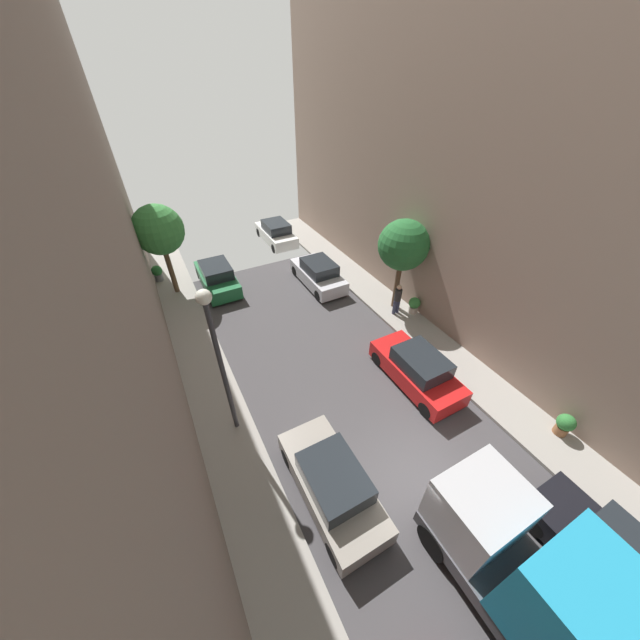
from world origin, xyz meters
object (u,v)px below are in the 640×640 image
at_px(street_tree_0, 158,230).
at_px(potted_plant_1, 565,424).
at_px(lamp_post, 217,349).
at_px(parked_car_right_4, 276,233).
at_px(delivery_truck, 582,630).
at_px(parked_car_left_3, 217,277).
at_px(parked_car_left_2, 332,483).
at_px(street_tree_1, 403,246).
at_px(potted_plant_2, 414,305).
at_px(parked_car_right_3, 318,274).
at_px(pedestrian, 398,298).
at_px(parked_car_right_2, 417,369).
at_px(parked_car_right_1, 617,563).
at_px(potted_plant_0, 157,272).

height_order(street_tree_0, potted_plant_1, street_tree_0).
xyz_separation_m(potted_plant_1, lamp_post, (-10.20, 5.76, 3.37)).
bearing_deg(parked_car_right_4, delivery_truck, -96.66).
bearing_deg(lamp_post, parked_car_left_3, 79.11).
bearing_deg(potted_plant_1, street_tree_0, 123.22).
bearing_deg(street_tree_0, parked_car_left_2, -80.82).
relative_size(street_tree_1, potted_plant_2, 5.34).
height_order(parked_car_right_3, street_tree_1, street_tree_1).
height_order(parked_car_right_4, potted_plant_2, parked_car_right_4).
bearing_deg(parked_car_right_3, potted_plant_2, -59.03).
bearing_deg(pedestrian, parked_car_left_2, -139.29).
distance_m(parked_car_right_2, street_tree_0, 14.36).
bearing_deg(parked_car_right_3, potted_plant_1, -77.59).
relative_size(parked_car_right_2, delivery_truck, 0.64).
distance_m(pedestrian, potted_plant_1, 8.58).
bearing_deg(parked_car_right_3, delivery_truck, -99.30).
distance_m(delivery_truck, street_tree_0, 20.21).
height_order(parked_car_right_1, street_tree_1, street_tree_1).
xyz_separation_m(potted_plant_2, lamp_post, (-10.32, -2.38, 3.38)).
height_order(parked_car_left_3, potted_plant_2, parked_car_left_3).
bearing_deg(parked_car_right_4, street_tree_0, -154.68).
relative_size(pedestrian, street_tree_0, 0.34).
xyz_separation_m(parked_car_right_3, street_tree_1, (2.49, -4.06, 2.98)).
bearing_deg(potted_plant_0, street_tree_1, -38.80).
height_order(parked_car_right_4, street_tree_1, street_tree_1).
xyz_separation_m(parked_car_right_1, potted_plant_0, (-8.42, 21.02, -0.03)).
bearing_deg(potted_plant_0, parked_car_right_2, -57.94).
height_order(parked_car_right_3, potted_plant_0, parked_car_right_3).
bearing_deg(parked_car_right_4, potted_plant_0, -167.22).
bearing_deg(potted_plant_1, parked_car_left_2, 166.26).
height_order(parked_car_right_1, potted_plant_1, parked_car_right_1).
xyz_separation_m(delivery_truck, potted_plant_1, (5.60, 3.32, -1.14)).
xyz_separation_m(parked_car_left_2, potted_plant_1, (8.30, -2.03, -0.07)).
xyz_separation_m(delivery_truck, potted_plant_2, (5.72, 11.46, -1.15)).
distance_m(potted_plant_0, potted_plant_1, 21.17).
bearing_deg(street_tree_0, potted_plant_2, -36.84).
height_order(street_tree_1, potted_plant_0, street_tree_1).
height_order(parked_car_right_2, street_tree_1, street_tree_1).
relative_size(parked_car_right_3, pedestrian, 2.44).
distance_m(parked_car_right_2, parked_car_right_3, 8.73).
xyz_separation_m(parked_car_right_3, lamp_post, (-7.30, -7.41, 3.29)).
distance_m(parked_car_right_1, parked_car_right_2, 7.57).
bearing_deg(street_tree_1, parked_car_right_3, 121.54).
bearing_deg(parked_car_right_2, potted_plant_0, 122.06).
bearing_deg(lamp_post, parked_car_right_1, -50.63).
height_order(delivery_truck, street_tree_1, street_tree_1).
relative_size(street_tree_0, street_tree_1, 1.04).
relative_size(parked_car_right_4, street_tree_1, 0.87).
relative_size(parked_car_left_3, pedestrian, 2.44).
bearing_deg(parked_car_left_2, parked_car_right_1, -43.74).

